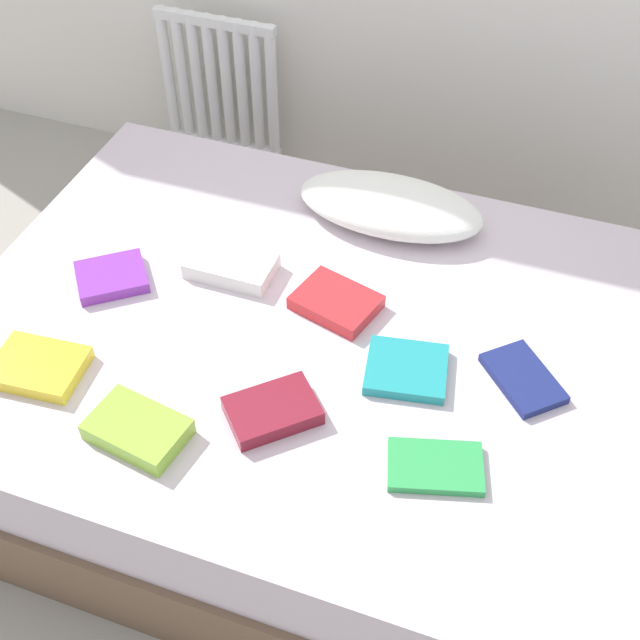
{
  "coord_description": "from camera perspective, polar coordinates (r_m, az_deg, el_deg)",
  "views": [
    {
      "loc": [
        0.54,
        -1.47,
        2.14
      ],
      "look_at": [
        0.0,
        0.05,
        0.48
      ],
      "focal_mm": 46.73,
      "sensor_mm": 36.0,
      "label": 1
    }
  ],
  "objects": [
    {
      "name": "textbook_green",
      "position": [
        1.99,
        7.9,
        -9.91
      ],
      "size": [
        0.25,
        0.2,
        0.02
      ],
      "primitive_type": "cube",
      "rotation": [
        0.0,
        0.0,
        0.28
      ],
      "color": "green",
      "rests_on": "bed"
    },
    {
      "name": "pillow",
      "position": [
        2.59,
        4.83,
        7.82
      ],
      "size": [
        0.58,
        0.29,
        0.11
      ],
      "primitive_type": "ellipsoid",
      "color": "white",
      "rests_on": "bed"
    },
    {
      "name": "radiator",
      "position": [
        3.47,
        -6.89,
        15.64
      ],
      "size": [
        0.5,
        0.04,
        0.58
      ],
      "color": "white",
      "rests_on": "ground"
    },
    {
      "name": "textbook_teal",
      "position": [
        2.16,
        5.94,
        -3.38
      ],
      "size": [
        0.24,
        0.22,
        0.03
      ],
      "primitive_type": "cube",
      "rotation": [
        0.0,
        0.0,
        0.18
      ],
      "color": "teal",
      "rests_on": "bed"
    },
    {
      "name": "textbook_navy",
      "position": [
        2.19,
        13.72,
        -3.95
      ],
      "size": [
        0.25,
        0.25,
        0.02
      ],
      "primitive_type": "cube",
      "rotation": [
        0.0,
        0.0,
        -0.82
      ],
      "color": "navy",
      "rests_on": "bed"
    },
    {
      "name": "ground_plane",
      "position": [
        2.66,
        -0.37,
        -7.97
      ],
      "size": [
        8.0,
        8.0,
        0.0
      ],
      "primitive_type": "plane",
      "color": "#9E998E"
    },
    {
      "name": "textbook_lime",
      "position": [
        2.06,
        -12.37,
        -7.32
      ],
      "size": [
        0.25,
        0.19,
        0.05
      ],
      "primitive_type": "cube",
      "rotation": [
        0.0,
        0.0,
        -0.16
      ],
      "color": "#8CC638",
      "rests_on": "bed"
    },
    {
      "name": "bed",
      "position": [
        2.46,
        -0.39,
        -4.57
      ],
      "size": [
        2.0,
        1.5,
        0.5
      ],
      "color": "brown",
      "rests_on": "ground"
    },
    {
      "name": "textbook_purple",
      "position": [
        2.46,
        -14.08,
        2.88
      ],
      "size": [
        0.25,
        0.25,
        0.03
      ],
      "primitive_type": "cube",
      "rotation": [
        0.0,
        0.0,
        0.66
      ],
      "color": "purple",
      "rests_on": "bed"
    },
    {
      "name": "textbook_red",
      "position": [
        2.31,
        1.11,
        1.23
      ],
      "size": [
        0.26,
        0.22,
        0.04
      ],
      "primitive_type": "cube",
      "rotation": [
        0.0,
        0.0,
        -0.27
      ],
      "color": "red",
      "rests_on": "bed"
    },
    {
      "name": "textbook_white",
      "position": [
        2.43,
        -6.09,
        3.72
      ],
      "size": [
        0.25,
        0.15,
        0.05
      ],
      "primitive_type": "cube",
      "rotation": [
        0.0,
        0.0,
        0.0
      ],
      "color": "white",
      "rests_on": "bed"
    },
    {
      "name": "textbook_maroon",
      "position": [
        2.06,
        -3.27,
        -6.21
      ],
      "size": [
        0.26,
        0.26,
        0.04
      ],
      "primitive_type": "cube",
      "rotation": [
        0.0,
        0.0,
        0.75
      ],
      "color": "maroon",
      "rests_on": "bed"
    },
    {
      "name": "textbook_yellow",
      "position": [
        2.27,
        -18.72,
        -3.06
      ],
      "size": [
        0.24,
        0.19,
        0.04
      ],
      "primitive_type": "cube",
      "rotation": [
        0.0,
        0.0,
        0.08
      ],
      "color": "yellow",
      "rests_on": "bed"
    }
  ]
}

